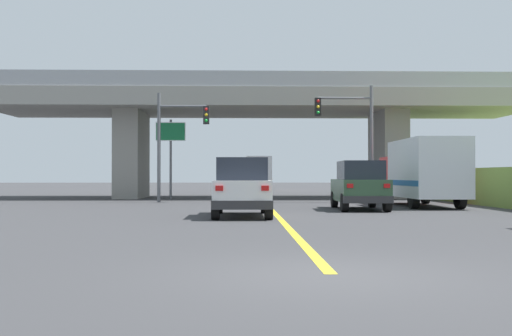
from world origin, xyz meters
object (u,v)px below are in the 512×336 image
traffic_signal_farside (175,133)px  semi_truck_distant (258,173)px  highway_sign (171,140)px  suv_crossing (360,185)px  traffic_signal_nearside (353,128)px  suv_lead (242,187)px  box_truck (423,172)px

traffic_signal_farside → semi_truck_distant: (5.16, 25.24, -2.01)m
highway_sign → suv_crossing: bearing=-50.3°
semi_truck_distant → traffic_signal_nearside: bearing=-80.7°
traffic_signal_nearside → traffic_signal_farside: traffic_signal_nearside is taller
suv_lead → suv_crossing: 6.37m
box_truck → highway_sign: size_ratio=1.53×
traffic_signal_nearside → semi_truck_distant: size_ratio=0.95×
suv_crossing → highway_sign: highway_sign is taller
box_truck → semi_truck_distant: size_ratio=1.12×
suv_crossing → semi_truck_distant: 32.72m
box_truck → traffic_signal_nearside: bearing=119.7°
box_truck → traffic_signal_nearside: 5.37m
traffic_signal_farside → highway_sign: 3.66m
box_truck → highway_sign: bearing=146.1°
semi_truck_distant → box_truck: bearing=-77.5°
suv_lead → traffic_signal_farside: traffic_signal_farside is taller
suv_lead → box_truck: bearing=38.4°
suv_crossing → box_truck: bearing=38.5°
highway_sign → semi_truck_distant: size_ratio=0.73×
suv_lead → traffic_signal_nearside: size_ratio=0.75×
suv_crossing → box_truck: (3.40, 2.53, 0.59)m
suv_crossing → traffic_signal_nearside: bearing=83.5°
traffic_signal_nearside → highway_sign: bearing=157.5°
box_truck → traffic_signal_farside: size_ratio=1.24×
traffic_signal_farside → semi_truck_distant: bearing=78.4°
box_truck → semi_truck_distant: semi_truck_distant is taller
suv_lead → semi_truck_distant: 36.66m
suv_lead → traffic_signal_farside: bearing=107.1°
box_truck → semi_truck_distant: (-6.64, 30.02, 0.04)m
semi_truck_distant → highway_sign: bearing=-105.0°
box_truck → semi_truck_distant: 30.75m
suv_lead → box_truck: 10.62m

